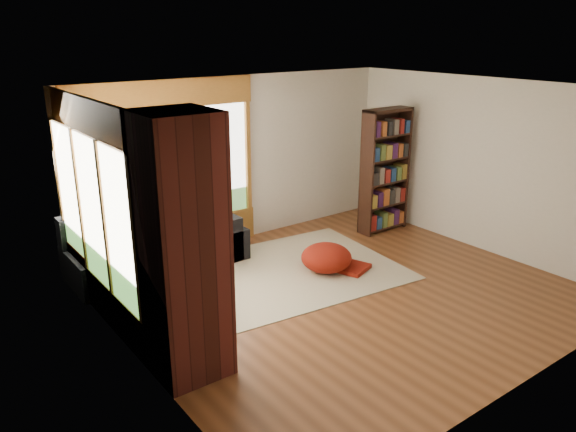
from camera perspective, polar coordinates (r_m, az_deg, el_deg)
floor at (r=7.40m, az=5.66°, el=-7.74°), size 5.50×5.50×0.00m
ceiling at (r=6.67m, az=6.38°, el=12.69°), size 5.50×5.50×0.00m
wall_back at (r=8.86m, az=-5.02°, el=5.67°), size 5.50×0.04×2.60m
wall_front at (r=5.47m, az=23.97°, el=-4.26°), size 5.50×0.04×2.60m
wall_left at (r=5.54m, az=-15.54°, el=-3.02°), size 0.04×5.00×2.60m
wall_right at (r=8.97m, az=19.12°, el=4.87°), size 0.04×5.00×2.60m
windows_back at (r=8.27m, az=-12.01°, el=4.76°), size 2.82×0.10×1.90m
windows_left at (r=6.61m, az=-19.21°, el=0.60°), size 0.10×2.62×1.90m
roller_blind at (r=7.29m, az=-21.38°, el=5.25°), size 0.03×0.72×0.90m
brick_chimney at (r=5.36m, az=-10.68°, el=-3.36°), size 0.70×0.70×2.60m
sectional_sofa at (r=7.64m, az=-14.12°, el=-4.86°), size 2.20×2.20×0.80m
area_rug at (r=7.96m, az=-0.08°, el=-5.65°), size 3.28×2.64×0.01m
bookshelf at (r=9.41m, az=9.83°, el=4.53°), size 0.88×0.29×2.05m
pouf at (r=7.94m, az=3.93°, el=-4.17°), size 0.88×0.88×0.39m
dog_tan at (r=7.57m, az=-10.86°, el=-1.00°), size 0.97×0.92×0.48m
dog_brindle at (r=7.11m, az=-13.29°, el=-2.88°), size 0.47×0.74×0.39m
throw_pillows at (r=7.62m, az=-14.57°, el=-1.24°), size 1.98×1.68×0.45m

